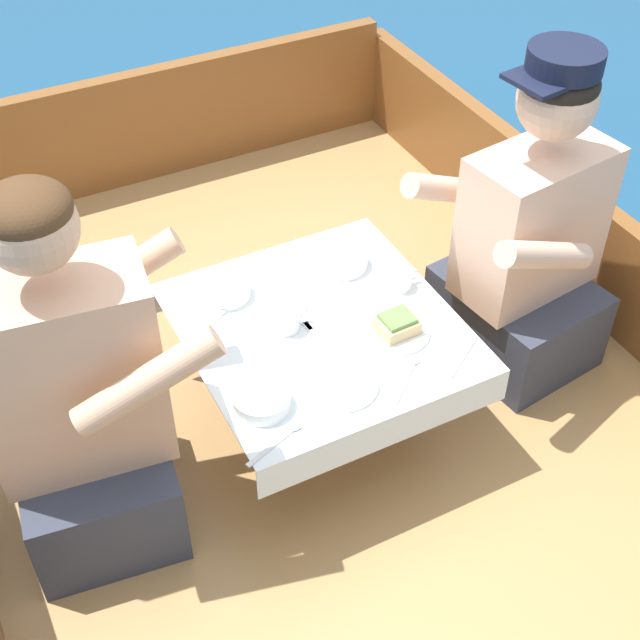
% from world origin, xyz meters
% --- Properties ---
extents(ground_plane, '(60.00, 60.00, 0.00)m').
position_xyz_m(ground_plane, '(0.00, 0.00, 0.00)').
color(ground_plane, navy).
extents(boat_deck, '(2.06, 3.09, 0.30)m').
position_xyz_m(boat_deck, '(0.00, 0.00, 0.15)').
color(boat_deck, '#A87F4C').
rests_on(boat_deck, ground_plane).
extents(gunwale_starboard, '(0.06, 3.09, 0.38)m').
position_xyz_m(gunwale_starboard, '(1.00, 0.00, 0.49)').
color(gunwale_starboard, brown).
rests_on(gunwale_starboard, boat_deck).
extents(bow_coaming, '(1.94, 0.06, 0.44)m').
position_xyz_m(bow_coaming, '(0.00, 1.52, 0.52)').
color(bow_coaming, brown).
rests_on(bow_coaming, boat_deck).
extents(cockpit_table, '(0.70, 0.73, 0.34)m').
position_xyz_m(cockpit_table, '(0.00, 0.09, 0.61)').
color(cockpit_table, '#B2B2B7').
rests_on(cockpit_table, boat_deck).
extents(person_port, '(0.56, 0.50, 1.01)m').
position_xyz_m(person_port, '(-0.65, 0.05, 0.71)').
color(person_port, '#333847').
rests_on(person_port, boat_deck).
extents(person_starboard, '(0.56, 0.50, 0.99)m').
position_xyz_m(person_starboard, '(0.65, 0.07, 0.70)').
color(person_starboard, '#333847').
rests_on(person_starboard, boat_deck).
extents(plate_sandwich, '(0.18, 0.18, 0.01)m').
position_xyz_m(plate_sandwich, '(0.17, -0.02, 0.65)').
color(plate_sandwich, white).
rests_on(plate_sandwich, cockpit_table).
extents(plate_bread, '(0.18, 0.18, 0.01)m').
position_xyz_m(plate_bread, '(-0.05, -0.13, 0.65)').
color(plate_bread, white).
rests_on(plate_bread, cockpit_table).
extents(sandwich, '(0.10, 0.09, 0.05)m').
position_xyz_m(sandwich, '(0.17, -0.02, 0.68)').
color(sandwich, '#E0BC7F').
rests_on(sandwich, plate_sandwich).
extents(bowl_port_near, '(0.14, 0.14, 0.04)m').
position_xyz_m(bowl_port_near, '(-0.25, -0.10, 0.67)').
color(bowl_port_near, white).
rests_on(bowl_port_near, cockpit_table).
extents(bowl_starboard_near, '(0.15, 0.15, 0.04)m').
position_xyz_m(bowl_starboard_near, '(0.17, 0.29, 0.67)').
color(bowl_starboard_near, white).
rests_on(bowl_starboard_near, cockpit_table).
extents(bowl_center_far, '(0.14, 0.14, 0.04)m').
position_xyz_m(bowl_center_far, '(-0.17, 0.32, 0.67)').
color(bowl_center_far, white).
rests_on(bowl_center_far, cockpit_table).
extents(coffee_cup_port, '(0.10, 0.08, 0.07)m').
position_xyz_m(coffee_cup_port, '(-0.08, 0.13, 0.69)').
color(coffee_cup_port, white).
rests_on(coffee_cup_port, cockpit_table).
extents(coffee_cup_starboard, '(0.09, 0.07, 0.05)m').
position_xyz_m(coffee_cup_starboard, '(0.27, 0.13, 0.68)').
color(coffee_cup_starboard, white).
rests_on(coffee_cup_starboard, cockpit_table).
extents(utensil_spoon_center, '(0.14, 0.12, 0.01)m').
position_xyz_m(utensil_spoon_center, '(0.12, -0.17, 0.65)').
color(utensil_spoon_center, silver).
rests_on(utensil_spoon_center, cockpit_table).
extents(utensil_fork_starboard, '(0.03, 0.17, 0.00)m').
position_xyz_m(utensil_fork_starboard, '(-0.03, 0.05, 0.65)').
color(utensil_fork_starboard, silver).
rests_on(utensil_fork_starboard, cockpit_table).
extents(utensil_knife_port, '(0.15, 0.10, 0.00)m').
position_xyz_m(utensil_knife_port, '(0.27, -0.18, 0.65)').
color(utensil_knife_port, silver).
rests_on(utensil_knife_port, cockpit_table).
extents(utensil_spoon_starboard, '(0.17, 0.07, 0.01)m').
position_xyz_m(utensil_spoon_starboard, '(-0.25, -0.21, 0.65)').
color(utensil_spoon_starboard, silver).
rests_on(utensil_spoon_starboard, cockpit_table).
extents(utensil_spoon_port, '(0.14, 0.12, 0.01)m').
position_xyz_m(utensil_spoon_port, '(-0.25, 0.23, 0.65)').
color(utensil_spoon_port, silver).
rests_on(utensil_spoon_port, cockpit_table).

